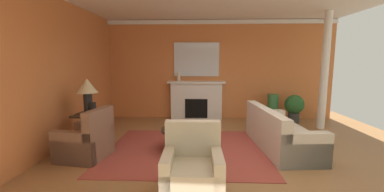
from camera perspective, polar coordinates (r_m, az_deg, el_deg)
The scene contains 19 objects.
ground_plane at distance 4.87m, azimuth 7.52°, elevation -13.66°, with size 8.75×8.75×0.00m, color olive.
wall_fireplace at distance 7.79m, azimuth 5.48°, elevation 6.16°, with size 7.33×0.12×3.09m, color #CC723D.
wall_window at distance 5.65m, azimuth -29.68°, elevation 4.46°, with size 0.12×7.01×3.09m, color #CC723D.
crown_moulding at distance 7.80m, azimuth 5.67°, elevation 16.97°, with size 7.33×0.08×0.12m, color white.
area_rug at distance 5.10m, azimuth -1.48°, elevation -12.48°, with size 3.18×2.70×0.01m, color #993D33.
fireplace at distance 7.66m, azimuth 1.02°, elevation -1.20°, with size 1.80×0.35×1.20m.
mantel_mirror at distance 7.68m, azimuth 1.06°, elevation 8.60°, with size 1.41×0.04×1.05m, color silver.
sofa at distance 5.42m, azimuth 19.76°, elevation -8.49°, with size 1.07×2.17×0.85m.
armchair_near_window at distance 5.01m, azimuth -23.61°, elevation -9.94°, with size 0.91×0.91×0.95m.
armchair_facing_fireplace at distance 3.47m, azimuth 0.14°, elevation -17.34°, with size 0.82×0.82×0.95m.
coffee_table at distance 5.00m, azimuth -1.50°, elevation -8.94°, with size 1.00×1.00×0.45m.
side_table at distance 5.69m, azimuth -22.97°, elevation -6.81°, with size 0.56×0.56×0.70m.
table_lamp at distance 5.54m, azimuth -23.44°, elevation 1.47°, with size 0.44×0.44×0.75m.
vase_mantel_left at distance 7.56m, azimuth -3.16°, elevation 4.54°, with size 0.11×0.11×0.28m, color beige.
vase_tall_corner at distance 7.70m, azimuth 18.44°, elevation -2.68°, with size 0.32×0.32×0.84m, color #33703D.
vase_on_side_table at distance 5.43m, azimuth -22.32°, elevation -2.78°, with size 0.13×0.13×0.27m, color black.
book_red_cover at distance 4.90m, azimuth -2.17°, elevation -7.61°, with size 0.19×0.15×0.05m, color maroon.
potted_plant at distance 7.78m, azimuth 22.93°, elevation -2.25°, with size 0.56×0.56×0.83m.
column_white at distance 7.32m, azimuth 28.75°, elevation 5.10°, with size 0.20×0.20×3.09m, color white.
Camera 1 is at (-0.45, -4.50, 1.79)m, focal length 22.64 mm.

